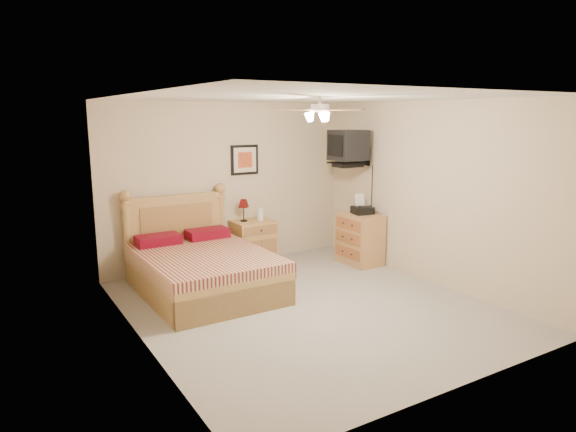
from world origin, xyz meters
The scene contains 17 objects.
floor centered at (0.00, 0.00, 0.00)m, with size 4.50×4.50×0.00m, color gray.
ceiling centered at (0.00, 0.00, 2.50)m, with size 4.00×4.50×0.04m, color white.
wall_back centered at (0.00, 2.25, 1.25)m, with size 4.00×0.04×2.50m, color beige.
wall_front centered at (0.00, -2.25, 1.25)m, with size 4.00×0.04×2.50m, color beige.
wall_left centered at (-2.00, 0.00, 1.25)m, with size 0.04×4.50×2.50m, color beige.
wall_right centered at (2.00, 0.00, 1.25)m, with size 0.04×4.50×2.50m, color beige.
bed centered at (-0.89, 1.12, 0.65)m, with size 1.53×2.01×1.30m, color #9D7445, non-canonical shape.
nightstand centered at (0.29, 2.00, 0.34)m, with size 0.64×0.48×0.69m, color #AD7636.
table_lamp centered at (0.16, 2.06, 0.86)m, with size 0.19×0.19×0.35m, color #560B0B, non-canonical shape.
lotion_bottle centered at (0.40, 1.97, 0.81)m, with size 0.10×0.10×0.25m, color white.
framed_picture centered at (0.27, 2.23, 1.62)m, with size 0.46×0.04×0.46m, color black.
dresser centered at (1.73, 1.16, 0.40)m, with size 0.47×0.68×0.80m, color tan.
fax_machine centered at (1.74, 1.13, 0.95)m, with size 0.29×0.30×0.30m, color black, non-canonical shape.
magazine_lower centered at (1.75, 1.35, 0.81)m, with size 0.19×0.26×0.02m, color #AAA28A.
magazine_upper centered at (1.77, 1.38, 0.83)m, with size 0.22×0.30×0.02m, color gray.
wall_tv centered at (1.75, 1.34, 1.81)m, with size 0.56×0.46×0.58m, color black, non-canonical shape.
ceiling_fan centered at (0.00, -0.20, 2.36)m, with size 1.14×1.14×0.28m, color silver, non-canonical shape.
Camera 1 is at (-3.28, -4.95, 2.30)m, focal length 32.00 mm.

